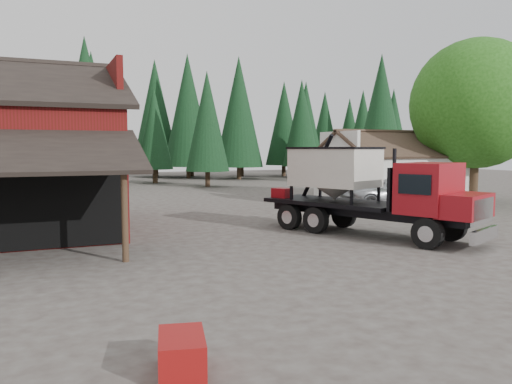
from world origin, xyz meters
name	(u,v)px	position (x,y,z in m)	size (l,w,h in m)	color
ground	(320,260)	(0.00, 0.00, 0.00)	(120.00, 120.00, 0.00)	#3F3631
farmhouse	(391,176)	(13.00, 13.00, 1.67)	(8.60, 6.42, 4.65)	silver
deciduous_tree	(476,109)	(17.01, 9.97, 5.91)	(8.00, 8.00, 10.20)	#382619
conifer_backdrop	(121,180)	(0.00, 42.00, 0.00)	(76.00, 16.00, 16.00)	black
near_pine_b	(207,121)	(6.00, 30.00, 5.89)	(3.96, 3.96, 10.40)	#382619
near_pine_c	(381,112)	(22.00, 26.00, 6.89)	(4.84, 4.84, 12.40)	#382619
near_pine_d	(86,104)	(-4.00, 34.00, 7.39)	(5.28, 5.28, 13.40)	#382619
feed_truck	(367,188)	(4.00, 3.10, 1.90)	(5.80, 9.23, 4.07)	black
silver_car	(395,193)	(10.93, 10.00, 0.85)	(2.84, 6.15, 1.71)	#ADB0B5
equip_box	(182,354)	(-6.00, -6.00, 0.30)	(0.70, 1.10, 0.60)	maroon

